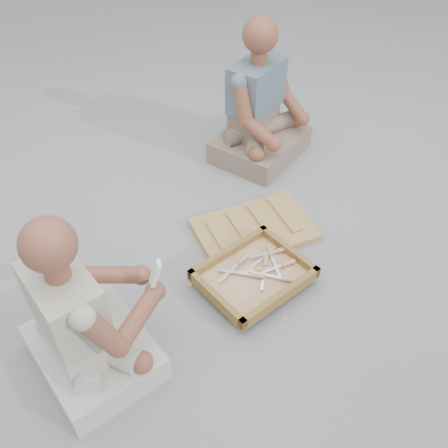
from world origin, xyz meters
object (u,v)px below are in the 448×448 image
carved_panel (254,230)px  companion (260,114)px  craftsman (84,322)px  tool_tray (254,276)px

carved_panel → companion: 0.79m
carved_panel → craftsman: (-1.00, -0.32, 0.26)m
craftsman → carved_panel: bearing=100.3°
craftsman → companion: (1.42, 0.93, 0.01)m
carved_panel → craftsman: 1.08m
tool_tray → companion: (0.62, 0.91, 0.22)m
craftsman → tool_tray: bearing=84.0°
tool_tray → companion: companion is taller
carved_panel → tool_tray: (-0.20, -0.30, 0.04)m
companion → tool_tray: bearing=31.0°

